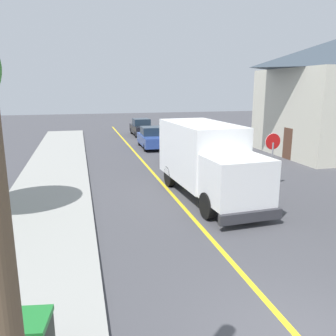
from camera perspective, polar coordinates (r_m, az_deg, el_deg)
sidewalk_curb at (r=10.12m, az=-21.81°, el=-15.53°), size 3.60×60.00×0.15m
centre_line_yellow at (r=16.08m, az=0.43°, el=-4.08°), size 0.16×56.00×0.01m
box_truck at (r=15.30m, az=6.34°, el=1.76°), size 2.81×7.31×3.20m
parked_car_near at (r=21.61m, az=2.61°, el=2.56°), size 2.00×4.48×1.67m
parked_car_mid at (r=27.80m, az=-2.65°, el=4.95°), size 1.88×4.43×1.67m
parked_car_far at (r=35.06m, az=-4.37°, el=6.64°), size 1.82×4.41×1.67m
stop_sign at (r=17.30m, az=16.80°, el=2.90°), size 0.80×0.10×2.65m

